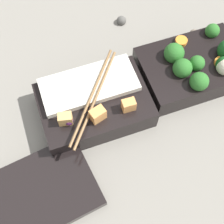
# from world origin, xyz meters

# --- Properties ---
(ground_plane) EXTENTS (3.00, 3.00, 0.00)m
(ground_plane) POSITION_xyz_m (0.00, 0.00, 0.00)
(ground_plane) COLOR gray
(bento_tray_vegetable) EXTENTS (0.21, 0.15, 0.08)m
(bento_tray_vegetable) POSITION_xyz_m (-0.12, -0.02, 0.03)
(bento_tray_vegetable) COLOR black
(bento_tray_vegetable) RESTS_ON ground_plane
(bento_tray_rice) EXTENTS (0.21, 0.18, 0.08)m
(bento_tray_rice) POSITION_xyz_m (0.10, -0.01, 0.03)
(bento_tray_rice) COLOR black
(bento_tray_rice) RESTS_ON ground_plane
(bento_lid) EXTENTS (0.23, 0.17, 0.02)m
(bento_lid) POSITION_xyz_m (0.25, 0.12, 0.01)
(bento_lid) COLOR black
(bento_lid) RESTS_ON ground_plane
(pebble_0) EXTENTS (0.02, 0.02, 0.02)m
(pebble_0) POSITION_xyz_m (-0.03, -0.21, 0.01)
(pebble_0) COLOR #595651
(pebble_0) RESTS_ON ground_plane
(pebble_1) EXTENTS (0.02, 0.02, 0.02)m
(pebble_1) POSITION_xyz_m (-0.18, -0.12, 0.01)
(pebble_1) COLOR #7A6B5B
(pebble_1) RESTS_ON ground_plane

